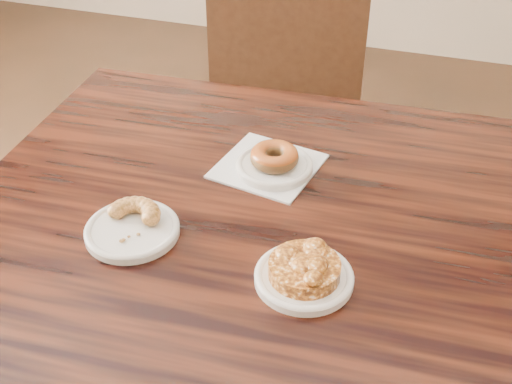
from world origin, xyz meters
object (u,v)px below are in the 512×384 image
(glazed_donut, at_px, (274,157))
(cruller_fragment, at_px, (131,221))
(apple_fritter, at_px, (305,266))
(cafe_table, at_px, (243,376))
(chair_far, at_px, (292,109))

(glazed_donut, bearing_deg, cruller_fragment, -124.87)
(apple_fritter, bearing_deg, cafe_table, 148.09)
(cruller_fragment, bearing_deg, glazed_donut, 55.13)
(cafe_table, xyz_separation_m, cruller_fragment, (-0.17, -0.06, 0.40))
(cruller_fragment, bearing_deg, apple_fritter, -4.01)
(glazed_donut, xyz_separation_m, cruller_fragment, (-0.17, -0.24, -0.01))
(glazed_donut, bearing_deg, apple_fritter, -64.79)
(cafe_table, height_order, cruller_fragment, cruller_fragment)
(chair_far, relative_size, apple_fritter, 6.15)
(glazed_donut, distance_m, apple_fritter, 0.29)
(chair_far, bearing_deg, cafe_table, 92.67)
(glazed_donut, relative_size, cruller_fragment, 0.87)
(cafe_table, bearing_deg, apple_fritter, -34.68)
(cafe_table, bearing_deg, chair_far, 96.65)
(cafe_table, xyz_separation_m, glazed_donut, (0.00, 0.18, 0.41))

